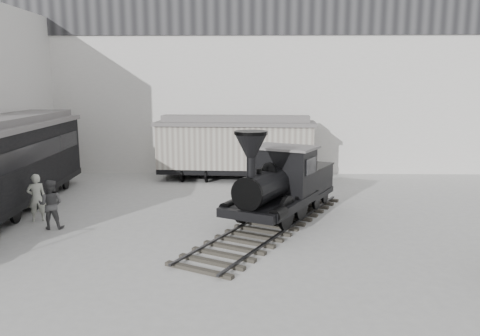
{
  "coord_description": "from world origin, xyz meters",
  "views": [
    {
      "loc": [
        0.52,
        -13.64,
        5.25
      ],
      "look_at": [
        0.16,
        4.47,
        2.0
      ],
      "focal_mm": 35.0,
      "sensor_mm": 36.0,
      "label": 1
    }
  ],
  "objects_px": {
    "locomotive": "(280,188)",
    "passenger_coach": "(1,165)",
    "visitor_a": "(37,198)",
    "visitor_b": "(51,204)",
    "boxcar": "(235,146)"
  },
  "relations": [
    {
      "from": "visitor_a",
      "to": "visitor_b",
      "type": "height_order",
      "value": "visitor_a"
    },
    {
      "from": "locomotive",
      "to": "visitor_b",
      "type": "xyz_separation_m",
      "value": [
        -8.45,
        -1.06,
        -0.43
      ]
    },
    {
      "from": "locomotive",
      "to": "passenger_coach",
      "type": "bearing_deg",
      "value": -157.52
    },
    {
      "from": "passenger_coach",
      "to": "visitor_a",
      "type": "xyz_separation_m",
      "value": [
        1.89,
        -1.12,
        -1.08
      ]
    },
    {
      "from": "boxcar",
      "to": "locomotive",
      "type": "bearing_deg",
      "value": -73.21
    },
    {
      "from": "passenger_coach",
      "to": "visitor_b",
      "type": "distance_m",
      "value": 3.65
    },
    {
      "from": "locomotive",
      "to": "visitor_a",
      "type": "distance_m",
      "value": 9.4
    },
    {
      "from": "locomotive",
      "to": "visitor_a",
      "type": "xyz_separation_m",
      "value": [
        -9.39,
        -0.15,
        -0.4
      ]
    },
    {
      "from": "locomotive",
      "to": "visitor_a",
      "type": "relative_size",
      "value": 5.42
    },
    {
      "from": "visitor_a",
      "to": "locomotive",
      "type": "bearing_deg",
      "value": 153.14
    },
    {
      "from": "locomotive",
      "to": "passenger_coach",
      "type": "distance_m",
      "value": 11.34
    },
    {
      "from": "visitor_a",
      "to": "boxcar",
      "type": "bearing_deg",
      "value": -159.7
    },
    {
      "from": "boxcar",
      "to": "passenger_coach",
      "type": "relative_size",
      "value": 0.64
    },
    {
      "from": "boxcar",
      "to": "visitor_a",
      "type": "distance_m",
      "value": 11.18
    },
    {
      "from": "visitor_a",
      "to": "visitor_b",
      "type": "relative_size",
      "value": 1.02
    }
  ]
}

